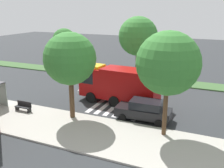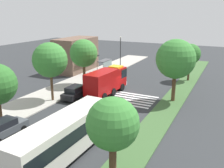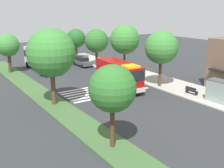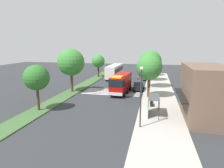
% 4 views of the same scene
% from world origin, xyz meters
% --- Properties ---
extents(ground_plane, '(120.00, 120.00, 0.00)m').
position_xyz_m(ground_plane, '(0.00, 0.00, 0.00)').
color(ground_plane, '#2D3033').
extents(sidewalk, '(60.00, 5.71, 0.14)m').
position_xyz_m(sidewalk, '(0.00, 8.93, 0.07)').
color(sidewalk, '#ADA89E').
rests_on(sidewalk, ground_plane).
extents(median_strip, '(60.00, 3.00, 0.14)m').
position_xyz_m(median_strip, '(0.00, -7.57, 0.07)').
color(median_strip, '#3D6033').
rests_on(median_strip, ground_plane).
extents(crosswalk, '(4.95, 10.93, 0.01)m').
position_xyz_m(crosswalk, '(-2.44, 0.00, 0.01)').
color(crosswalk, silver).
rests_on(crosswalk, ground_plane).
extents(fire_truck, '(8.42, 3.20, 3.68)m').
position_xyz_m(fire_truck, '(-1.71, 1.86, 2.06)').
color(fire_truck, '#A50C0C').
rests_on(fire_truck, ground_plane).
extents(parked_car_west, '(4.29, 2.16, 1.74)m').
position_xyz_m(parked_car_west, '(-31.02, 4.87, 0.90)').
color(parked_car_west, '#720505').
rests_on(parked_car_west, ground_plane).
extents(parked_car_mid, '(4.62, 2.13, 1.68)m').
position_xyz_m(parked_car_mid, '(-17.74, 4.87, 0.86)').
color(parked_car_mid, '#474C51').
rests_on(parked_car_mid, ground_plane).
extents(parked_car_east, '(4.77, 2.25, 1.79)m').
position_xyz_m(parked_car_east, '(-5.51, 4.87, 0.91)').
color(parked_car_east, black).
rests_on(parked_car_east, ground_plane).
extents(transit_bus, '(11.11, 3.05, 3.61)m').
position_xyz_m(transit_bus, '(-18.28, -2.73, 2.14)').
color(transit_bus, silver).
rests_on(transit_bus, ground_plane).
extents(bus_stop_shelter, '(3.50, 1.40, 2.46)m').
position_xyz_m(bus_stop_shelter, '(9.19, 7.74, 1.89)').
color(bus_stop_shelter, '#4C4C51').
rests_on(bus_stop_shelter, sidewalk).
extents(bench_near_shelter, '(1.60, 0.50, 0.90)m').
position_xyz_m(bench_near_shelter, '(5.19, 7.72, 0.59)').
color(bench_near_shelter, black).
rests_on(bench_near_shelter, sidewalk).
extents(street_lamp, '(0.36, 0.36, 6.70)m').
position_xyz_m(street_lamp, '(13.57, 6.67, 4.06)').
color(street_lamp, '#2D2D30').
rests_on(street_lamp, sidewalk).
extents(storefront_building, '(9.61, 5.61, 6.59)m').
position_xyz_m(storefront_building, '(8.66, 14.18, 3.30)').
color(storefront_building, brown).
rests_on(storefront_building, ground_plane).
extents(sidewalk_tree_far_west, '(3.88, 3.88, 6.12)m').
position_xyz_m(sidewalk_tree_far_west, '(-24.45, 7.07, 4.29)').
color(sidewalk_tree_far_west, '#47301E').
rests_on(sidewalk_tree_far_west, sidewalk).
extents(sidewalk_tree_west, '(4.26, 4.26, 6.57)m').
position_xyz_m(sidewalk_tree_west, '(-16.25, 7.07, 4.56)').
color(sidewalk_tree_west, '#513823').
rests_on(sidewalk_tree_west, sidewalk).
extents(sidewalk_tree_center, '(4.55, 4.55, 7.76)m').
position_xyz_m(sidewalk_tree_center, '(-7.74, 7.07, 5.61)').
color(sidewalk_tree_center, '#513823').
rests_on(sidewalk_tree_center, sidewalk).
extents(sidewalk_tree_east, '(4.37, 4.37, 7.38)m').
position_xyz_m(sidewalk_tree_east, '(0.31, 7.07, 5.30)').
color(sidewalk_tree_east, '#513823').
rests_on(sidewalk_tree_east, sidewalk).
extents(median_tree_far_west, '(3.61, 3.61, 6.22)m').
position_xyz_m(median_tree_far_west, '(-19.26, -7.57, 4.51)').
color(median_tree_far_west, '#47301E').
rests_on(median_tree_far_west, median_strip).
extents(median_tree_west, '(5.11, 5.11, 8.21)m').
position_xyz_m(median_tree_west, '(-0.80, -7.57, 5.77)').
color(median_tree_west, '#513823').
rests_on(median_tree_west, median_strip).
extents(median_tree_center, '(3.49, 3.49, 6.32)m').
position_xyz_m(median_tree_center, '(10.66, -7.57, 4.68)').
color(median_tree_center, '#47301E').
rests_on(median_tree_center, median_strip).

